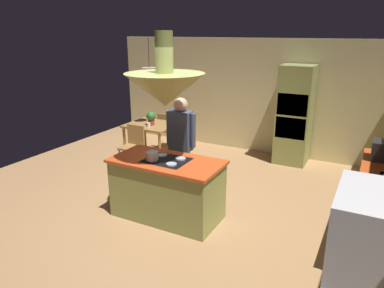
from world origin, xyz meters
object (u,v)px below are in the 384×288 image
(kitchen_island, at_px, (167,188))
(potted_plant_on_table, at_px, (151,117))
(person_at_island, at_px, (181,141))
(oven_tower, at_px, (294,115))
(cooking_pot_on_cooktop, at_px, (152,156))
(cup_on_table, at_px, (149,125))
(dining_table, at_px, (151,129))
(chair_facing_island, at_px, (133,143))
(chair_by_back_wall, at_px, (168,128))

(kitchen_island, relative_size, potted_plant_on_table, 5.45)
(person_at_island, bearing_deg, oven_tower, 63.87)
(person_at_island, bearing_deg, cooking_pot_on_cooktop, -90.57)
(potted_plant_on_table, relative_size, cup_on_table, 3.33)
(oven_tower, bearing_deg, potted_plant_on_table, -156.19)
(dining_table, bearing_deg, potted_plant_on_table, -54.68)
(dining_table, bearing_deg, chair_facing_island, -90.00)
(oven_tower, bearing_deg, cup_on_table, -153.29)
(kitchen_island, distance_m, potted_plant_on_table, 2.66)
(kitchen_island, height_order, chair_by_back_wall, kitchen_island)
(potted_plant_on_table, bearing_deg, person_at_island, -41.77)
(chair_facing_island, bearing_deg, person_at_island, -25.69)
(oven_tower, height_order, chair_facing_island, oven_tower)
(chair_facing_island, bearing_deg, chair_by_back_wall, 90.00)
(person_at_island, bearing_deg, cup_on_table, 140.87)
(potted_plant_on_table, bearing_deg, kitchen_island, -50.89)
(person_at_island, height_order, potted_plant_on_table, person_at_island)
(chair_by_back_wall, bearing_deg, potted_plant_on_table, 93.89)
(kitchen_island, relative_size, chair_facing_island, 1.88)
(kitchen_island, height_order, dining_table, kitchen_island)
(oven_tower, bearing_deg, dining_table, -157.80)
(chair_facing_island, distance_m, chair_by_back_wall, 1.33)
(person_at_island, distance_m, cup_on_table, 1.89)
(kitchen_island, distance_m, chair_by_back_wall, 3.25)
(oven_tower, relative_size, chair_facing_island, 2.36)
(potted_plant_on_table, distance_m, cup_on_table, 0.20)
(dining_table, xyz_separation_m, potted_plant_on_table, (0.05, -0.07, 0.27))
(oven_tower, xyz_separation_m, chair_facing_island, (-2.80, -1.81, -0.52))
(chair_facing_island, bearing_deg, kitchen_island, -40.19)
(dining_table, height_order, person_at_island, person_at_island)
(cooking_pot_on_cooktop, bearing_deg, chair_by_back_wall, 118.02)
(kitchen_island, bearing_deg, cup_on_table, 130.62)
(person_at_island, xyz_separation_m, cooking_pot_on_cooktop, (-0.01, -0.82, 0.01))
(cup_on_table, xyz_separation_m, cooking_pot_on_cooktop, (1.45, -2.01, 0.18))
(dining_table, distance_m, person_at_island, 2.12)
(potted_plant_on_table, height_order, cooking_pot_on_cooktop, potted_plant_on_table)
(person_at_island, bearing_deg, dining_table, 137.70)
(dining_table, bearing_deg, kitchen_island, -51.01)
(dining_table, bearing_deg, person_at_island, -42.30)
(dining_table, bearing_deg, cooking_pot_on_cooktop, -55.37)
(oven_tower, relative_size, dining_table, 1.99)
(cup_on_table, height_order, cooking_pot_on_cooktop, cooking_pot_on_cooktop)
(chair_by_back_wall, height_order, cup_on_table, chair_by_back_wall)
(dining_table, xyz_separation_m, chair_facing_island, (0.00, -0.66, -0.15))
(oven_tower, relative_size, potted_plant_on_table, 6.84)
(chair_facing_island, height_order, potted_plant_on_table, potted_plant_on_table)
(dining_table, distance_m, cooking_pot_on_cooktop, 2.73)
(chair_by_back_wall, bearing_deg, person_at_island, 126.76)
(oven_tower, xyz_separation_m, dining_table, (-2.80, -1.14, -0.37))
(potted_plant_on_table, bearing_deg, chair_facing_island, -94.81)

